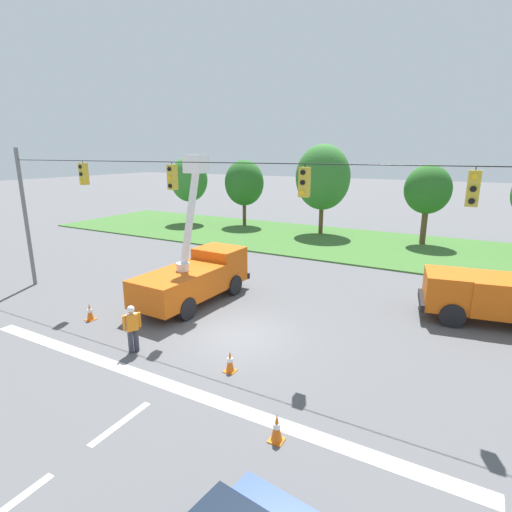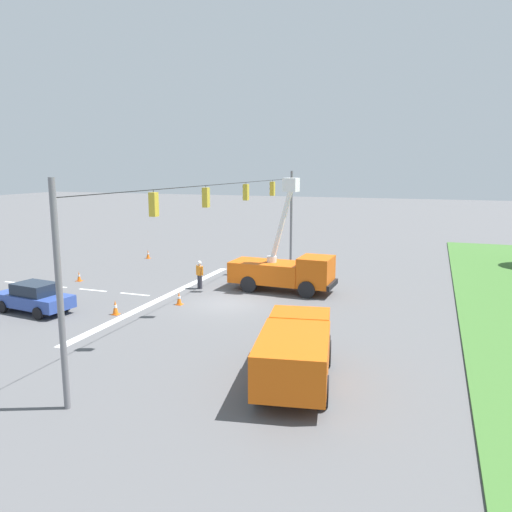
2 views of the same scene
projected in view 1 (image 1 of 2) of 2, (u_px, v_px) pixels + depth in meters
name	position (u px, v px, depth m)	size (l,w,h in m)	color
ground_plane	(239.00, 335.00, 15.66)	(200.00, 200.00, 0.00)	#565659
grass_verge	(360.00, 245.00, 30.89)	(56.00, 12.00, 0.10)	#3D6B2D
lane_markings	(135.00, 412.00, 11.01)	(17.60, 15.25, 0.01)	silver
signal_gantry	(235.00, 220.00, 14.55)	(26.20, 0.33, 7.20)	slate
tree_far_west	(189.00, 179.00, 39.24)	(3.76, 3.44, 6.60)	brown
tree_west	(244.00, 183.00, 37.82)	(3.79, 3.41, 6.31)	brown
tree_centre	(323.00, 177.00, 33.68)	(4.64, 4.08, 7.67)	brown
tree_east	(428.00, 190.00, 29.96)	(3.42, 3.03, 6.11)	brown
utility_truck_bucket_lift	(196.00, 274.00, 18.95)	(2.57, 6.45, 6.86)	#D6560F
utility_truck_support_near	(497.00, 296.00, 16.55)	(6.13, 3.27, 2.00)	#D6560F
road_worker	(132.00, 326.00, 14.11)	(0.39, 0.60, 1.77)	#383842
traffic_cone_foreground_left	(90.00, 312.00, 17.00)	(0.36, 0.36, 0.75)	orange
traffic_cone_foreground_right	(277.00, 427.00, 9.83)	(0.36, 0.36, 0.77)	orange
traffic_cone_mid_left	(230.00, 361.00, 12.98)	(0.36, 0.36, 0.73)	orange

